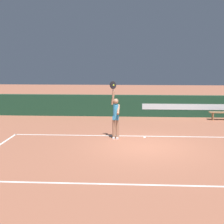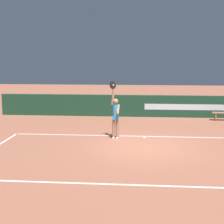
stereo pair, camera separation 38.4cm
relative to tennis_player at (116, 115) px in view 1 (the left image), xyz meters
name	(u,v)px [view 1 (the left image)]	position (x,y,z in m)	size (l,w,h in m)	color
ground_plane	(146,147)	(1.28, -1.25, -1.05)	(60.00, 60.00, 0.00)	#A35F45
court_lines	(147,155)	(1.28, -2.34, -1.05)	(11.94, 5.85, 0.00)	white
back_wall	(141,106)	(1.28, 5.56, -0.40)	(17.40, 0.30, 1.29)	#1A412C
tennis_player	(116,115)	(0.00, 0.00, 0.00)	(0.44, 0.48, 2.51)	#A47558
tennis_ball	(114,85)	(-0.07, -0.27, 1.31)	(0.07, 0.07, 0.07)	#C9E32F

